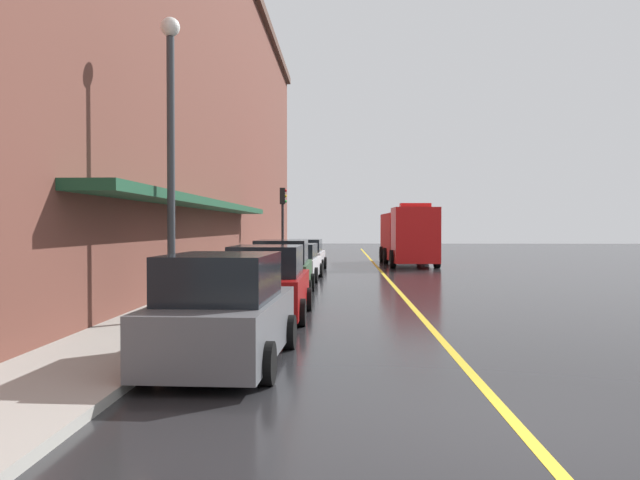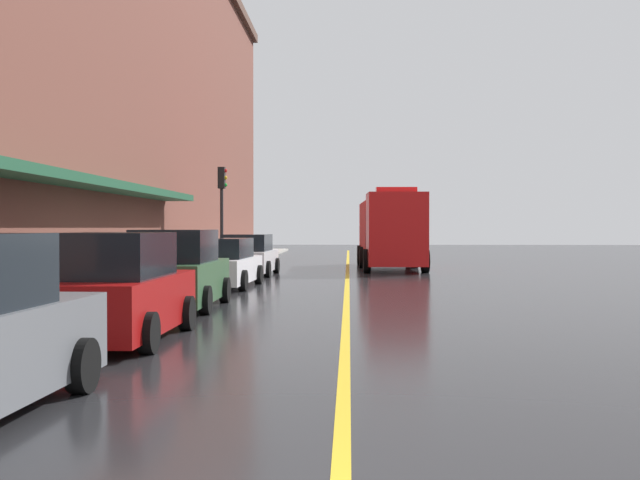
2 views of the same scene
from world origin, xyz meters
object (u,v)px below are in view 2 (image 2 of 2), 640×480
parked_car_3 (222,264)px  parked_car_4 (248,256)px  fire_truck (390,232)px  parked_car_1 (114,291)px  parking_meter_0 (41,276)px  parked_car_2 (177,272)px  traffic_light_near (222,198)px  parking_meter_1 (22,279)px

parked_car_3 → parked_car_4: parked_car_4 is taller
parked_car_4 → fire_truck: bearing=-46.5°
parked_car_1 → parking_meter_0: parked_car_1 is taller
parked_car_2 → traffic_light_near: size_ratio=1.03×
parked_car_1 → parking_meter_1: size_ratio=3.26×
parked_car_4 → traffic_light_near: 3.19m
parking_meter_1 → traffic_light_near: (0.06, 19.68, 2.10)m
parked_car_4 → fire_truck: size_ratio=0.48×
parked_car_2 → parking_meter_1: parked_car_2 is taller
parking_meter_0 → parked_car_3: bearing=82.9°
parked_car_2 → fire_truck: fire_truck is taller
parked_car_3 → traffic_light_near: (-1.32, 7.86, 2.41)m
traffic_light_near → parked_car_1: bearing=-85.9°
parking_meter_1 → parked_car_2: bearing=76.2°
fire_truck → parking_meter_1: size_ratio=6.94×
fire_truck → traffic_light_near: (-7.25, -3.60, 1.44)m
parked_car_3 → fire_truck: 12.94m
parked_car_1 → traffic_light_near: size_ratio=1.01×
parked_car_3 → parked_car_1: bearing=-177.4°
parked_car_3 → parked_car_4: size_ratio=1.11×
parked_car_3 → parked_car_4: (-0.00, 6.19, 0.03)m
parked_car_3 → parking_meter_1: parked_car_3 is taller
parked_car_2 → parking_meter_1: size_ratio=3.32×
parking_meter_1 → parked_car_3: bearing=83.3°
parked_car_1 → parked_car_4: size_ratio=0.99×
parked_car_4 → traffic_light_near: bearing=40.1°
parked_car_3 → parking_meter_0: bearing=175.1°
parked_car_2 → parked_car_3: (0.04, 6.33, -0.12)m
parked_car_2 → parking_meter_1: 5.66m
parked_car_3 → traffic_light_near: traffic_light_near is taller
parking_meter_0 → traffic_light_near: size_ratio=0.31×
fire_truck → parking_meter_1: fire_truck is taller
parked_car_4 → parked_car_1: bearing=-177.8°
parked_car_1 → parking_meter_1: bearing=99.7°
fire_truck → parking_meter_0: (-7.31, -22.50, -0.66)m
parking_meter_0 → parking_meter_1: 0.78m
parked_car_1 → parking_meter_0: bearing=70.1°
parked_car_2 → parked_car_3: parked_car_2 is taller
parked_car_3 → parking_meter_1: bearing=175.6°
parked_car_2 → fire_truck: bearing=-18.9°
parked_car_3 → fire_truck: bearing=-25.1°
parked_car_2 → parking_meter_1: bearing=165.9°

